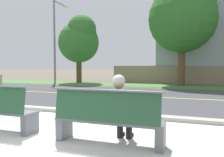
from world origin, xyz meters
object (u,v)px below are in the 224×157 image
at_px(bench_right, 108,119).
at_px(streetlamp, 56,35).
at_px(seated_person_blue, 120,106).
at_px(shade_tree_left, 184,13).
at_px(shade_tree_far_left, 80,39).

distance_m(bench_right, streetlamp, 15.33).
height_order(seated_person_blue, shade_tree_left, shade_tree_left).
height_order(seated_person_blue, streetlamp, streetlamp).
distance_m(bench_right, seated_person_blue, 0.33).
relative_size(bench_right, streetlamp, 0.29).
distance_m(bench_right, shade_tree_left, 13.63).
relative_size(shade_tree_far_left, shade_tree_left, 0.71).
relative_size(streetlamp, shade_tree_far_left, 1.23).
bearing_deg(shade_tree_left, seated_person_blue, -93.09).
height_order(streetlamp, shade_tree_left, shade_tree_left).
height_order(bench_right, streetlamp, streetlamp).
distance_m(seated_person_blue, streetlamp, 15.26).
bearing_deg(streetlamp, bench_right, -53.55).
height_order(bench_right, seated_person_blue, seated_person_blue).
distance_m(seated_person_blue, shade_tree_far_left, 14.98).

